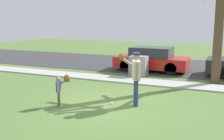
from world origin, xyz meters
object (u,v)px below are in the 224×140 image
(person_adult, at_px, (135,73))
(person_child, at_px, (61,86))
(utility_cabinet, at_px, (139,66))
(street_tree_near, at_px, (220,16))
(baseball, at_px, (112,103))
(parked_hatchback_red, at_px, (151,59))

(person_adult, height_order, person_child, person_adult)
(utility_cabinet, bearing_deg, person_adult, -73.48)
(person_adult, height_order, utility_cabinet, person_adult)
(person_adult, xyz_separation_m, utility_cabinet, (-1.41, 4.76, -0.59))
(street_tree_near, bearing_deg, utility_cabinet, 175.28)
(baseball, height_order, street_tree_near, street_tree_near)
(person_child, relative_size, street_tree_near, 0.18)
(person_adult, bearing_deg, street_tree_near, -141.08)
(baseball, xyz_separation_m, street_tree_near, (3.02, 4.66, 2.92))
(baseball, height_order, utility_cabinet, utility_cabinet)
(parked_hatchback_red, bearing_deg, street_tree_near, -28.97)
(utility_cabinet, bearing_deg, baseball, -82.26)
(baseball, bearing_deg, utility_cabinet, 97.74)
(person_adult, distance_m, utility_cabinet, 5.00)
(person_child, bearing_deg, person_adult, -0.59)
(person_adult, height_order, baseball, person_adult)
(person_child, xyz_separation_m, baseball, (1.47, 0.76, -0.63))
(person_adult, bearing_deg, utility_cabinet, -97.51)
(person_adult, xyz_separation_m, baseball, (-0.74, -0.20, -1.06))
(person_child, xyz_separation_m, street_tree_near, (4.49, 5.42, 2.29))
(baseball, bearing_deg, street_tree_near, 57.10)
(utility_cabinet, relative_size, parked_hatchback_red, 0.25)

